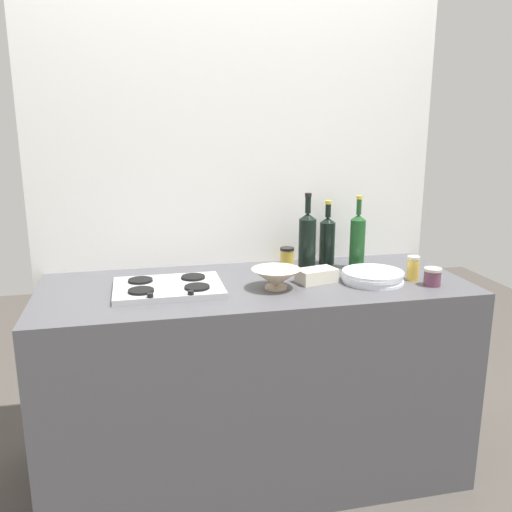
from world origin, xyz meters
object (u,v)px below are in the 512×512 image
at_px(wine_bottle_mid_right, 327,239).
at_px(condiment_jar_front, 432,277).
at_px(condiment_jar_spare, 287,256).
at_px(stovetop_hob, 168,287).
at_px(wine_bottle_leftmost, 307,241).
at_px(butter_dish, 316,275).
at_px(mixing_bowl, 276,278).
at_px(plate_stack, 372,277).
at_px(condiment_jar_rear, 413,268).
at_px(wine_bottle_mid_left, 357,240).

distance_m(wine_bottle_mid_right, condiment_jar_front, 0.54).
bearing_deg(condiment_jar_spare, stovetop_hob, -153.35).
height_order(wine_bottle_leftmost, condiment_jar_spare, wine_bottle_leftmost).
bearing_deg(wine_bottle_mid_right, butter_dish, -117.59).
relative_size(mixing_bowl, butter_dish, 1.23).
bearing_deg(plate_stack, wine_bottle_mid_right, 104.58).
relative_size(condiment_jar_front, condiment_jar_rear, 0.71).
distance_m(plate_stack, condiment_jar_front, 0.24).
bearing_deg(stovetop_hob, condiment_jar_rear, -4.44).
distance_m(stovetop_hob, mixing_bowl, 0.44).
distance_m(condiment_jar_rear, condiment_jar_spare, 0.59).
relative_size(wine_bottle_mid_right, condiment_jar_spare, 3.71).
xyz_separation_m(wine_bottle_leftmost, mixing_bowl, (-0.20, -0.21, -0.10)).
bearing_deg(mixing_bowl, butter_dish, 14.44).
bearing_deg(butter_dish, condiment_jar_front, -18.50).
bearing_deg(condiment_jar_rear, stovetop_hob, 175.56).
distance_m(wine_bottle_mid_left, condiment_jar_spare, 0.34).
bearing_deg(condiment_jar_rear, condiment_jar_front, -64.98).
height_order(plate_stack, condiment_jar_spare, condiment_jar_spare).
bearing_deg(wine_bottle_mid_right, plate_stack, -75.42).
height_order(plate_stack, mixing_bowl, mixing_bowl).
bearing_deg(butter_dish, plate_stack, -12.60).
bearing_deg(condiment_jar_spare, mixing_bowl, -112.46).
xyz_separation_m(plate_stack, condiment_jar_front, (0.22, -0.10, 0.01)).
xyz_separation_m(wine_bottle_mid_right, condiment_jar_spare, (-0.19, 0.03, -0.08)).
distance_m(butter_dish, condiment_jar_rear, 0.42).
xyz_separation_m(butter_dish, condiment_jar_front, (0.46, -0.15, 0.01)).
height_order(stovetop_hob, condiment_jar_front, condiment_jar_front).
height_order(stovetop_hob, mixing_bowl, mixing_bowl).
bearing_deg(plate_stack, condiment_jar_spare, 127.32).
distance_m(butter_dish, condiment_jar_front, 0.48).
relative_size(wine_bottle_mid_left, condiment_jar_rear, 3.20).
relative_size(wine_bottle_mid_left, condiment_jar_spare, 4.12).
height_order(mixing_bowl, butter_dish, mixing_bowl).
relative_size(wine_bottle_leftmost, condiment_jar_rear, 3.39).
height_order(wine_bottle_mid_right, mixing_bowl, wine_bottle_mid_right).
xyz_separation_m(mixing_bowl, butter_dish, (0.19, 0.05, -0.02)).
bearing_deg(wine_bottle_mid_left, butter_dish, -145.74).
bearing_deg(wine_bottle_leftmost, butter_dish, -93.17).
distance_m(plate_stack, wine_bottle_mid_right, 0.36).
bearing_deg(condiment_jar_front, wine_bottle_mid_right, 125.50).
bearing_deg(condiment_jar_spare, butter_dish, -82.17).
bearing_deg(stovetop_hob, condiment_jar_front, -8.96).
bearing_deg(plate_stack, stovetop_hob, 175.33).
xyz_separation_m(stovetop_hob, condiment_jar_spare, (0.58, 0.29, 0.03)).
bearing_deg(stovetop_hob, wine_bottle_leftmost, 13.03).
relative_size(mixing_bowl, condiment_jar_spare, 2.47).
relative_size(stovetop_hob, butter_dish, 2.64).
height_order(stovetop_hob, condiment_jar_spare, condiment_jar_spare).
bearing_deg(stovetop_hob, wine_bottle_mid_left, 10.04).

